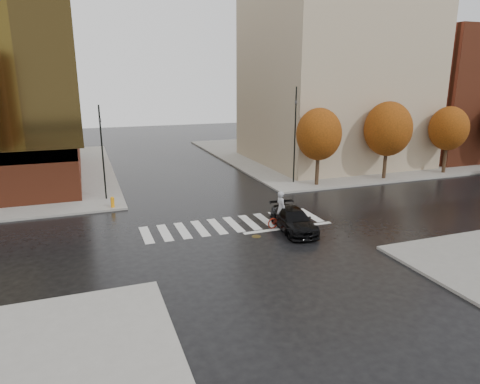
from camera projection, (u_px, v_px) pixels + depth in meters
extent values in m
plane|color=black|center=(236.00, 227.00, 26.78)|extent=(120.00, 120.00, 0.00)
cube|color=gray|center=(339.00, 153.00, 52.79)|extent=(30.00, 30.00, 0.15)
cube|color=silver|center=(234.00, 224.00, 27.23)|extent=(12.00, 3.00, 0.01)
cube|color=tan|center=(332.00, 76.00, 45.48)|extent=(16.00, 16.00, 18.00)
cube|color=brown|center=(453.00, 94.00, 50.43)|extent=(14.00, 14.00, 14.00)
cube|color=tan|center=(11.00, 68.00, 52.34)|extent=(14.00, 12.00, 20.00)
cylinder|color=#302015|center=(317.00, 168.00, 36.42)|extent=(0.32, 0.32, 2.80)
ellipsoid|color=#953F0E|center=(319.00, 134.00, 35.66)|extent=(3.80, 3.80, 4.37)
cylinder|color=#302015|center=(385.00, 163.00, 38.75)|extent=(0.32, 0.32, 2.80)
ellipsoid|color=#953F0E|center=(388.00, 129.00, 37.95)|extent=(4.20, 4.20, 4.83)
cylinder|color=#302015|center=(445.00, 158.00, 41.09)|extent=(0.32, 0.32, 2.80)
ellipsoid|color=#953F0E|center=(449.00, 128.00, 40.35)|extent=(3.60, 3.60, 4.14)
imported|color=black|center=(293.00, 220.00, 25.99)|extent=(2.31, 4.77, 1.34)
imported|color=maroon|center=(282.00, 219.00, 26.63)|extent=(2.10, 0.92, 1.07)
imported|color=#9D9FA6|center=(281.00, 208.00, 26.41)|extent=(0.60, 0.84, 2.18)
cylinder|color=black|center=(103.00, 153.00, 31.56)|extent=(0.12, 0.12, 7.01)
imported|color=black|center=(100.00, 118.00, 30.90)|extent=(0.19, 0.16, 0.88)
cylinder|color=black|center=(295.00, 136.00, 36.56)|extent=(0.12, 0.12, 8.17)
imported|color=black|center=(296.00, 100.00, 35.79)|extent=(0.19, 0.23, 1.02)
cylinder|color=orange|center=(113.00, 203.00, 30.22)|extent=(0.26, 0.26, 0.64)
sphere|color=orange|center=(112.00, 199.00, 30.14)|extent=(0.28, 0.28, 0.28)
cylinder|color=#51411D|center=(256.00, 236.00, 25.14)|extent=(0.71, 0.71, 0.01)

